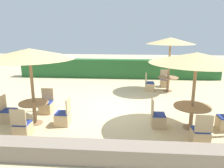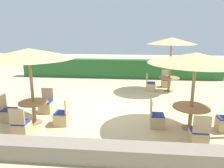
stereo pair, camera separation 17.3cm
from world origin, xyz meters
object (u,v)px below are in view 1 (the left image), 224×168
object	(u,v)px
patio_chair_front_left_west	(9,115)
patio_chair_front_right_south	(200,135)
patio_chair_front_right_west	(158,119)
patio_chair_back_right_north	(165,82)
patio_chair_back_right_west	(149,86)
parasol_front_left	(29,54)
round_table_front_right	(192,110)
parasol_front_right	(197,58)
round_table_front_left	(34,107)
patio_chair_front_left_east	(63,117)
round_table_back_right	(168,80)
patio_chair_front_left_south	(23,128)
parasol_back_right	(171,41)
patio_chair_front_left_north	(47,106)

from	to	relation	value
patio_chair_front_left_west	patio_chair_front_right_south	bearing A→B (deg)	80.38
patio_chair_front_right_south	patio_chair_front_right_west	distance (m)	1.47
patio_chair_back_right_north	patio_chair_back_right_west	world-z (taller)	same
patio_chair_front_right_west	parasol_front_left	world-z (taller)	parasol_front_left
round_table_front_right	parasol_front_right	bearing A→B (deg)	165.96
parasol_front_right	patio_chair_front_left_west	bearing A→B (deg)	179.97
parasol_front_right	parasol_front_left	size ratio (longest dim) A/B	0.99
round_table_front_left	patio_chair_front_left_west	xyz separation A→B (m)	(-0.95, 0.05, -0.31)
patio_chair_front_left_east	patio_chair_front_left_west	distance (m)	1.94
patio_chair_back_right_west	parasol_front_right	bearing A→B (deg)	11.93
patio_chair_front_right_south	patio_chair_front_left_east	distance (m)	4.26
round_table_back_right	patio_chair_back_right_north	distance (m)	0.98
patio_chair_back_right_north	patio_chair_front_left_west	bearing A→B (deg)	41.25
patio_chair_front_right_west	round_table_back_right	xyz separation A→B (m)	(1.05, 4.41, 0.31)
patio_chair_front_left_south	patio_chair_front_left_west	xyz separation A→B (m)	(-0.98, 1.00, 0.00)
parasol_back_right	patio_chair_front_left_west	bearing A→B (deg)	-144.12
patio_chair_back_right_west	patio_chair_front_right_west	bearing A→B (deg)	-1.50
patio_chair_front_left_south	patio_chair_back_right_west	bearing A→B (deg)	52.38
patio_chair_front_left_north	patio_chair_back_right_north	bearing A→B (deg)	-139.21
patio_chair_front_right_west	patio_chair_front_left_east	xyz separation A→B (m)	(-3.12, -0.11, 0.00)
patio_chair_back_right_west	round_table_back_right	bearing A→B (deg)	88.45
round_table_back_right	round_table_front_right	bearing A→B (deg)	-89.93
patio_chair_front_left_west	parasol_back_right	size ratio (longest dim) A/B	0.34
round_table_front_right	parasol_front_left	size ratio (longest dim) A/B	0.40
parasol_back_right	round_table_front_left	bearing A→B (deg)	-139.07
patio_chair_front_left_north	round_table_back_right	bearing A→B (deg)	-145.79
patio_chair_back_right_north	patio_chair_back_right_west	xyz separation A→B (m)	(-0.92, -0.90, 0.00)
patio_chair_front_left_east	round_table_back_right	xyz separation A→B (m)	(4.18, 4.52, 0.31)
parasol_back_right	patio_chair_front_right_south	bearing A→B (deg)	-90.17
patio_chair_front_right_south	parasol_back_right	xyz separation A→B (m)	(0.02, 5.46, 2.30)
round_table_front_right	patio_chair_front_left_south	world-z (taller)	patio_chair_front_left_south
patio_chair_front_right_west	round_table_front_left	xyz separation A→B (m)	(-4.11, -0.07, 0.31)
parasol_front_left	round_table_back_right	world-z (taller)	parasol_front_left
round_table_front_right	patio_chair_back_right_north	bearing A→B (deg)	90.25
round_table_front_right	patio_chair_front_left_east	xyz separation A→B (m)	(-4.18, -0.09, -0.34)
patio_chair_front_right_west	patio_chair_front_left_north	size ratio (longest dim) A/B	1.00
patio_chair_front_left_west	patio_chair_front_left_north	bearing A→B (deg)	133.55
parasol_front_right	patio_chair_front_right_west	world-z (taller)	parasol_front_right
round_table_front_left	patio_chair_front_right_west	bearing A→B (deg)	0.93
patio_chair_front_left_east	patio_chair_front_left_west	xyz separation A→B (m)	(-1.94, 0.09, 0.00)
round_table_back_right	patio_chair_front_right_south	bearing A→B (deg)	-90.17
patio_chair_front_left_west	parasol_back_right	xyz separation A→B (m)	(6.11, 4.42, 2.30)
patio_chair_front_left_north	round_table_front_left	bearing A→B (deg)	88.48
round_table_front_left	patio_chair_front_left_south	bearing A→B (deg)	-88.22
round_table_front_right	patio_chair_front_left_east	bearing A→B (deg)	-178.77
patio_chair_front_right_south	patio_chair_front_left_south	size ratio (longest dim) A/B	1.00
patio_chair_front_left_north	patio_chair_front_right_west	bearing A→B (deg)	167.35
patio_chair_front_left_south	round_table_front_left	bearing A→B (deg)	91.78
parasol_front_right	round_table_back_right	size ratio (longest dim) A/B	2.80
patio_chair_front_left_east	patio_chair_back_right_north	bearing A→B (deg)	-37.39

